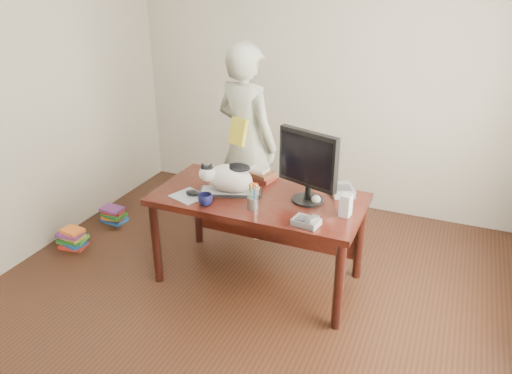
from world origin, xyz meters
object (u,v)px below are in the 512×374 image
object	(u,v)px
desk	(262,209)
book_pile_a	(73,238)
phone	(307,221)
keyboard	(230,192)
speaker	(346,205)
calculator	(342,190)
person	(246,142)
coffee_mug	(205,200)
book_stack	(260,175)
book_pile_b	(114,215)
baseball	(316,199)
mouse	(192,193)
cat	(228,177)
monitor	(308,163)
pen_cup	(253,201)

from	to	relation	value
desk	book_pile_a	bearing A→B (deg)	-170.97
desk	phone	bearing A→B (deg)	-37.66
keyboard	speaker	distance (m)	0.91
calculator	person	xyz separation A→B (m)	(-0.99, 0.42, 0.12)
coffee_mug	book_stack	world-z (taller)	book_stack
book_stack	book_pile_b	distance (m)	1.76
speaker	calculator	bearing A→B (deg)	115.18
desk	phone	xyz separation A→B (m)	(0.48, -0.37, 0.17)
desk	keyboard	size ratio (longest dim) A/B	3.13
keyboard	book_pile_b	size ratio (longest dim) A/B	1.98
book_stack	person	size ratio (longest dim) A/B	0.15
baseball	book_stack	distance (m)	0.62
mouse	book_pile_a	distance (m)	1.45
coffee_mug	baseball	distance (m)	0.82
desk	keyboard	distance (m)	0.30
book_stack	calculator	distance (m)	0.69
phone	book_stack	bearing A→B (deg)	144.09
phone	book_pile_b	world-z (taller)	phone
mouse	book_stack	bearing A→B (deg)	75.07
book_pile_a	phone	bearing A→B (deg)	-2.28
cat	mouse	world-z (taller)	cat
phone	cat	bearing A→B (deg)	170.14
baseball	book_pile_b	bearing A→B (deg)	172.12
coffee_mug	calculator	size ratio (longest dim) A/B	0.41
monitor	baseball	bearing A→B (deg)	20.34
book_stack	book_pile_b	world-z (taller)	book_stack
coffee_mug	person	bearing A→B (deg)	96.48
desk	monitor	distance (m)	0.59
book_stack	calculator	size ratio (longest dim) A/B	1.01
monitor	pen_cup	bearing A→B (deg)	-122.53
book_pile_a	book_pile_b	bearing A→B (deg)	86.87
cat	coffee_mug	world-z (taller)	cat
phone	person	bearing A→B (deg)	140.91
keyboard	pen_cup	bearing A→B (deg)	-52.72
pen_cup	cat	bearing A→B (deg)	149.12
keyboard	person	xyz separation A→B (m)	(-0.20, 0.75, 0.13)
mouse	book_pile_b	size ratio (longest dim) A/B	0.49
cat	coffee_mug	distance (m)	0.27
desk	book_stack	distance (m)	0.32
mouse	coffee_mug	bearing A→B (deg)	-10.41
desk	mouse	size ratio (longest dim) A/B	12.61
mouse	calculator	bearing A→B (deg)	45.54
mouse	book_pile_a	bearing A→B (deg)	-158.72
monitor	baseball	xyz separation A→B (m)	(0.07, 0.00, -0.28)
desk	cat	xyz separation A→B (m)	(-0.24, -0.12, 0.28)
person	book_stack	bearing A→B (deg)	145.99
speaker	book_pile_b	bearing A→B (deg)	178.13
keyboard	baseball	xyz separation A→B (m)	(0.66, 0.09, 0.02)
phone	baseball	xyz separation A→B (m)	(-0.04, 0.34, 0.01)
mouse	phone	bearing A→B (deg)	14.44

